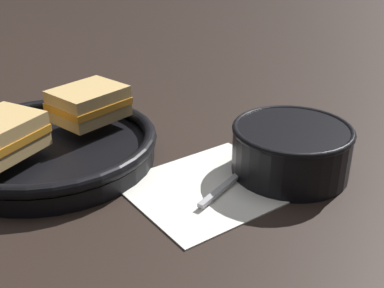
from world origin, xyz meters
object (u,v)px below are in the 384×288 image
soup_bowl (291,147)px  spoon (240,173)px  skillet (50,147)px  sandwich_near_right (89,103)px

soup_bowl → spoon: (-0.06, 0.03, -0.03)m
spoon → skillet: skillet is taller
soup_bowl → spoon: 0.08m
soup_bowl → sandwich_near_right: bearing=123.9°
skillet → sandwich_near_right: bearing=11.3°
soup_bowl → spoon: bearing=154.8°
skillet → sandwich_near_right: sandwich_near_right is taller
soup_bowl → spoon: soup_bowl is taller
soup_bowl → skillet: bearing=135.7°
spoon → sandwich_near_right: sandwich_near_right is taller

